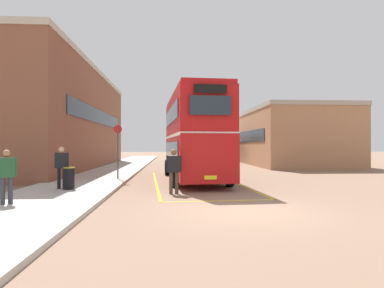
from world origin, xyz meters
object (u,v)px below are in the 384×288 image
object	(u,v)px
pedestrian_waiting_far	(7,173)
litter_bin	(69,178)
double_decker_bus	(194,135)
bus_stop_sign	(118,147)
single_deck_bus	(215,148)
pedestrian_waiting_near	(62,164)
pedestrian_boarding	(174,168)

from	to	relation	value
pedestrian_waiting_far	litter_bin	xyz separation A→B (m)	(0.89, 3.38, -0.51)
double_decker_bus	litter_bin	size ratio (longest dim) A/B	11.21
double_decker_bus	bus_stop_sign	size ratio (longest dim) A/B	3.53
single_deck_bus	pedestrian_waiting_far	distance (m)	30.01
pedestrian_waiting_near	bus_stop_sign	xyz separation A→B (m)	(1.68, 4.03, 0.71)
double_decker_bus	single_deck_bus	size ratio (longest dim) A/B	1.17
double_decker_bus	litter_bin	world-z (taller)	double_decker_bus
bus_stop_sign	pedestrian_boarding	bearing A→B (deg)	-58.52
double_decker_bus	pedestrian_waiting_near	size ratio (longest dim) A/B	5.84
pedestrian_waiting_far	bus_stop_sign	world-z (taller)	bus_stop_sign
pedestrian_waiting_near	litter_bin	world-z (taller)	pedestrian_waiting_near
single_deck_bus	pedestrian_waiting_far	world-z (taller)	single_deck_bus
double_decker_bus	litter_bin	distance (m)	7.41
pedestrian_waiting_far	double_decker_bus	bearing A→B (deg)	51.87
single_deck_bus	litter_bin	xyz separation A→B (m)	(-9.25, -24.86, -1.04)
pedestrian_waiting_far	litter_bin	distance (m)	3.53
pedestrian_boarding	litter_bin	distance (m)	4.37
pedestrian_boarding	bus_stop_sign	xyz separation A→B (m)	(-3.00, 4.90, 0.82)
pedestrian_waiting_near	pedestrian_waiting_far	size ratio (longest dim) A/B	1.04
double_decker_bus	pedestrian_boarding	distance (m)	5.61
double_decker_bus	litter_bin	xyz separation A→B (m)	(-5.43, -4.67, -1.91)
pedestrian_boarding	bus_stop_sign	size ratio (longest dim) A/B	0.62
bus_stop_sign	litter_bin	bearing A→B (deg)	-106.96
single_deck_bus	litter_bin	size ratio (longest dim) A/B	9.60
double_decker_bus	pedestrian_waiting_far	xyz separation A→B (m)	(-6.32, -8.05, -1.40)
litter_bin	pedestrian_waiting_near	bearing A→B (deg)	148.54
pedestrian_waiting_far	litter_bin	bearing A→B (deg)	75.28
double_decker_bus	bus_stop_sign	distance (m)	4.20
single_deck_bus	pedestrian_waiting_near	size ratio (longest dim) A/B	5.00
double_decker_bus	bus_stop_sign	xyz separation A→B (m)	(-4.13, -0.40, -0.64)
litter_bin	bus_stop_sign	world-z (taller)	bus_stop_sign
pedestrian_boarding	pedestrian_waiting_far	distance (m)	5.87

